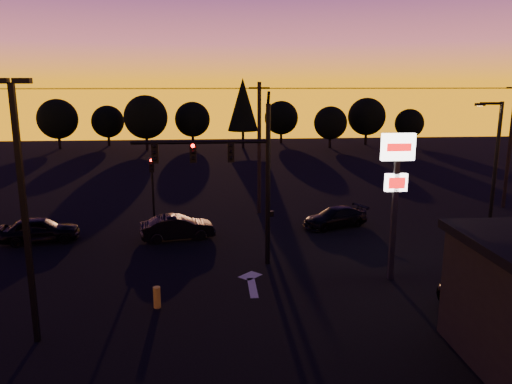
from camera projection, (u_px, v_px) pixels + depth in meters
ground at (243, 298)px, 21.29m from camera, size 120.00×120.00×0.00m
lane_arrow at (251, 282)px, 22.96m from camera, size 1.20×3.10×0.01m
traffic_signal_mast at (235, 168)px, 24.10m from camera, size 6.79×0.52×8.58m
secondary_signal at (152, 181)px, 31.42m from camera, size 0.30×0.31×4.35m
parking_lot_light at (23, 197)px, 16.60m from camera, size 1.25×0.30×9.14m
pylon_sign at (396, 176)px, 22.27m from camera, size 1.50×0.28×6.80m
streetlight at (494, 169)px, 26.85m from camera, size 1.55×0.35×8.00m
utility_pole_1 at (259, 148)px, 34.08m from camera, size 1.40×0.26×9.00m
utility_pole_2 at (510, 145)px, 35.59m from camera, size 1.40×0.26×9.00m
power_wires at (259, 88)px, 33.22m from camera, size 36.00×1.22×0.07m
bollard at (157, 297)px, 20.27m from camera, size 0.30×0.30×0.89m
tree_0 at (58, 119)px, 67.19m from camera, size 5.36×5.36×6.74m
tree_1 at (108, 122)px, 70.75m from camera, size 4.54×4.54×5.71m
tree_2 at (146, 117)px, 66.18m from camera, size 5.77×5.78×7.26m
tree_3 at (192, 119)px, 70.71m from camera, size 4.95×4.95×6.22m
tree_4 at (243, 105)px, 67.91m from camera, size 4.18×4.18×9.50m
tree_5 at (281, 118)px, 73.75m from camera, size 4.95×4.95×6.22m
tree_6 at (330, 123)px, 68.49m from camera, size 4.54×4.54×5.71m
tree_7 at (367, 117)px, 71.78m from camera, size 5.36×5.36×6.74m
tree_8 at (409, 123)px, 71.51m from camera, size 4.12×4.12×5.19m
car_left at (40, 230)px, 28.55m from camera, size 4.52×2.40×1.46m
car_mid at (178, 227)px, 29.09m from camera, size 4.48×2.37×1.40m
car_right at (335, 217)px, 31.56m from camera, size 4.61×3.17×1.24m
suv_parked at (497, 305)px, 19.17m from camera, size 3.61×4.92×1.24m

